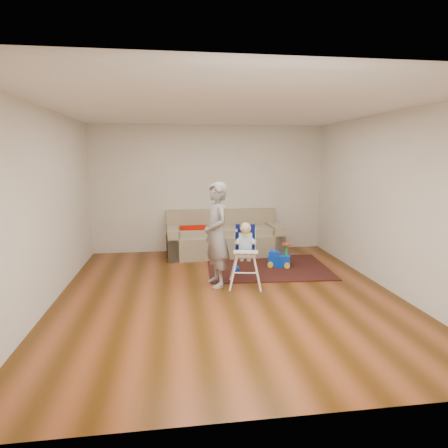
{
  "coord_description": "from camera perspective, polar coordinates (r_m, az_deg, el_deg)",
  "views": [
    {
      "loc": [
        -0.78,
        -5.31,
        2.04
      ],
      "look_at": [
        0.0,
        0.4,
        1.0
      ],
      "focal_mm": 30.0,
      "sensor_mm": 36.0,
      "label": 1
    }
  ],
  "objects": [
    {
      "name": "high_chair",
      "position": [
        5.92,
        3.25,
        -4.85
      ],
      "size": [
        0.55,
        0.55,
        1.04
      ],
      "rotation": [
        0.0,
        0.0,
        -0.17
      ],
      "color": "white",
      "rests_on": "ground"
    },
    {
      "name": "adult",
      "position": [
        5.88,
        -1.16,
        -1.67
      ],
      "size": [
        0.52,
        0.68,
        1.66
      ],
      "primitive_type": "imported",
      "rotation": [
        0.0,
        0.0,
        -1.34
      ],
      "color": "gray",
      "rests_on": "ground"
    },
    {
      "name": "room_envelope",
      "position": [
        5.89,
        -0.17,
        8.63
      ],
      "size": [
        5.04,
        5.52,
        2.72
      ],
      "color": "silver",
      "rests_on": "ground"
    },
    {
      "name": "sofa",
      "position": [
        7.84,
        0.02,
        -1.42
      ],
      "size": [
        2.4,
        1.05,
        0.92
      ],
      "rotation": [
        0.0,
        0.0,
        0.04
      ],
      "color": "gray",
      "rests_on": "ground"
    },
    {
      "name": "ride_on_toy",
      "position": [
        7.09,
        8.41,
        -4.62
      ],
      "size": [
        0.47,
        0.4,
        0.44
      ],
      "primitive_type": null,
      "rotation": [
        0.0,
        0.0,
        -0.31
      ],
      "color": "blue",
      "rests_on": "area_rug"
    },
    {
      "name": "area_rug",
      "position": [
        7.04,
        6.66,
        -6.61
      ],
      "size": [
        2.29,
        1.77,
        0.02
      ],
      "primitive_type": "cube",
      "rotation": [
        0.0,
        0.0,
        -0.06
      ],
      "color": "black",
      "rests_on": "ground"
    },
    {
      "name": "ground",
      "position": [
        5.74,
        0.55,
        -10.59
      ],
      "size": [
        5.5,
        5.5,
        0.0
      ],
      "primitive_type": "plane",
      "color": "#462608",
      "rests_on": "ground"
    },
    {
      "name": "toy_ball",
      "position": [
        6.63,
        1.81,
        -6.89
      ],
      "size": [
        0.14,
        0.14,
        0.14
      ],
      "primitive_type": "sphere",
      "color": "blue",
      "rests_on": "area_rug"
    },
    {
      "name": "side_table",
      "position": [
        7.89,
        -7.16,
        -3.17
      ],
      "size": [
        0.44,
        0.44,
        0.44
      ],
      "primitive_type": null,
      "color": "black",
      "rests_on": "ground"
    }
  ]
}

